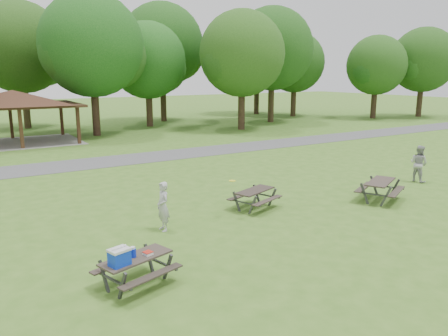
% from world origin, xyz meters
% --- Properties ---
extents(ground, '(160.00, 160.00, 0.00)m').
position_xyz_m(ground, '(0.00, 0.00, 0.00)').
color(ground, '#3D691E').
rests_on(ground, ground).
extents(asphalt_path, '(120.00, 3.20, 0.02)m').
position_xyz_m(asphalt_path, '(0.00, 14.00, 0.01)').
color(asphalt_path, '#4A4A4D').
rests_on(asphalt_path, ground).
extents(pavilion, '(8.60, 7.01, 3.76)m').
position_xyz_m(pavilion, '(-4.00, 24.00, 3.06)').
color(pavilion, '#3B2115').
rests_on(pavilion, ground).
extents(tree_row_e, '(8.40, 8.00, 11.02)m').
position_xyz_m(tree_row_e, '(2.10, 25.03, 6.78)').
color(tree_row_e, black).
rests_on(tree_row_e, ground).
extents(tree_row_f, '(7.35, 7.00, 9.55)m').
position_xyz_m(tree_row_f, '(8.09, 28.53, 5.84)').
color(tree_row_f, '#322116').
rests_on(tree_row_f, ground).
extents(tree_row_g, '(7.77, 7.40, 10.25)m').
position_xyz_m(tree_row_g, '(14.09, 22.03, 6.33)').
color(tree_row_g, black).
rests_on(tree_row_g, ground).
extents(tree_row_h, '(8.61, 8.20, 11.37)m').
position_xyz_m(tree_row_h, '(20.10, 25.53, 7.03)').
color(tree_row_h, '#2F2215').
rests_on(tree_row_h, ground).
extents(tree_row_i, '(7.14, 6.80, 9.52)m').
position_xyz_m(tree_row_i, '(26.08, 29.03, 5.91)').
color(tree_row_i, '#322216').
rests_on(tree_row_i, ground).
extents(tree_row_j, '(6.72, 6.40, 8.96)m').
position_xyz_m(tree_row_j, '(32.08, 22.53, 5.56)').
color(tree_row_j, black).
rests_on(tree_row_j, ground).
extents(tree_deep_b, '(8.40, 8.00, 11.13)m').
position_xyz_m(tree_deep_b, '(-1.90, 33.03, 6.89)').
color(tree_deep_b, '#322416').
rests_on(tree_deep_b, ground).
extents(tree_deep_c, '(8.82, 8.40, 11.90)m').
position_xyz_m(tree_deep_c, '(11.10, 32.03, 7.44)').
color(tree_deep_c, '#312015').
rests_on(tree_deep_c, ground).
extents(tree_deep_d, '(8.40, 8.00, 11.27)m').
position_xyz_m(tree_deep_d, '(24.10, 33.53, 7.03)').
color(tree_deep_d, black).
rests_on(tree_deep_d, ground).
extents(tree_flank_right, '(7.56, 7.20, 9.97)m').
position_xyz_m(tree_flank_right, '(38.09, 21.03, 6.15)').
color(tree_flank_right, black).
rests_on(tree_flank_right, ground).
extents(picnic_table_near, '(2.01, 1.78, 1.18)m').
position_xyz_m(picnic_table_near, '(-4.62, -0.98, 0.68)').
color(picnic_table_near, '#322A24').
rests_on(picnic_table_near, ground).
extents(picnic_table_middle, '(2.04, 1.84, 0.73)m').
position_xyz_m(picnic_table_middle, '(1.40, 2.50, 0.54)').
color(picnic_table_middle, '#2A221E').
rests_on(picnic_table_middle, ground).
extents(picnic_table_far, '(2.35, 2.17, 0.82)m').
position_xyz_m(picnic_table_far, '(6.17, 0.75, 0.60)').
color(picnic_table_far, '#322824').
rests_on(picnic_table_far, ground).
extents(frisbee_in_flight, '(0.27, 0.27, 0.02)m').
position_xyz_m(frisbee_in_flight, '(0.14, 2.09, 1.30)').
color(frisbee_in_flight, yellow).
rests_on(frisbee_in_flight, ground).
extents(frisbee_thrower, '(0.39, 0.59, 1.58)m').
position_xyz_m(frisbee_thrower, '(-2.41, 2.15, 0.79)').
color(frisbee_thrower, '#ACACAF').
rests_on(frisbee_thrower, ground).
extents(frisbee_catcher, '(0.67, 0.84, 1.69)m').
position_xyz_m(frisbee_catcher, '(10.19, 1.86, 0.85)').
color(frisbee_catcher, '#A1A1A4').
rests_on(frisbee_catcher, ground).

